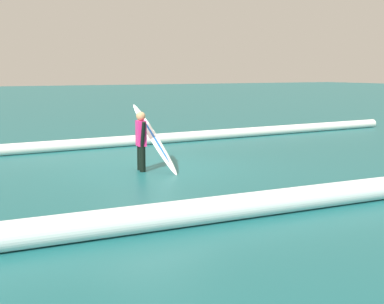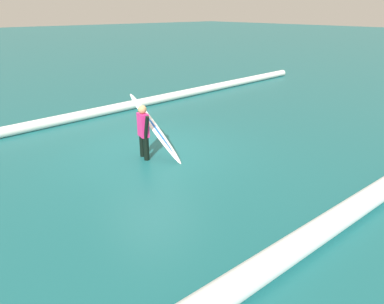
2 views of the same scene
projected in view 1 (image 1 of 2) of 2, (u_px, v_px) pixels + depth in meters
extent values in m
plane|color=#195F62|center=(151.00, 167.00, 14.20)|extent=(153.74, 153.74, 0.00)
cylinder|color=black|center=(140.00, 158.00, 13.81)|extent=(0.14, 0.14, 0.60)
cylinder|color=black|center=(143.00, 159.00, 13.55)|extent=(0.14, 0.14, 0.60)
cube|color=#D82672|center=(141.00, 133.00, 13.60)|extent=(0.27, 0.37, 0.60)
sphere|color=tan|center=(141.00, 116.00, 13.54)|extent=(0.22, 0.22, 0.22)
cylinder|color=black|center=(139.00, 132.00, 13.80)|extent=(0.09, 0.10, 0.60)
cylinder|color=black|center=(143.00, 134.00, 13.39)|extent=(0.09, 0.22, 0.60)
ellipsoid|color=white|center=(154.00, 138.00, 13.71)|extent=(0.54, 1.79, 1.56)
ellipsoid|color=blue|center=(154.00, 138.00, 13.71)|extent=(0.32, 1.42, 1.26)
cylinder|color=white|center=(96.00, 143.00, 17.61)|extent=(25.06, 1.53, 0.33)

